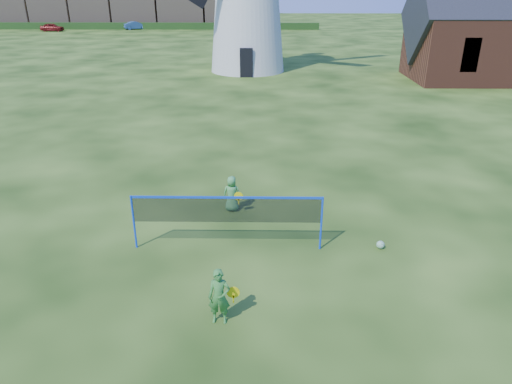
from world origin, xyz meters
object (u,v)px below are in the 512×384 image
object	(u,v)px
play_ball	(380,245)
car_left	(52,27)
car_right	(136,25)
chapel	(509,33)
player_girl	(219,297)
player_boy	(232,194)
badminton_net	(227,211)

from	to	relation	value
play_ball	car_left	bearing A→B (deg)	119.18
car_right	chapel	bearing A→B (deg)	-161.29
chapel	player_girl	size ratio (longest dim) A/B	10.98
play_ball	car_left	size ratio (longest dim) A/B	0.07
chapel	player_boy	bearing A→B (deg)	-129.93
player_girl	player_boy	world-z (taller)	player_girl
car_right	player_boy	bearing A→B (deg)	172.81
car_left	car_right	world-z (taller)	car_right
car_right	player_girl	bearing A→B (deg)	171.63
badminton_net	car_right	distance (m)	68.38
chapel	badminton_net	bearing A→B (deg)	-127.11
player_girl	chapel	bearing A→B (deg)	57.55
player_boy	car_left	world-z (taller)	car_left
player_boy	play_ball	world-z (taller)	player_boy
badminton_net	player_boy	bearing A→B (deg)	90.62
player_boy	player_girl	bearing A→B (deg)	96.92
play_ball	car_right	size ratio (longest dim) A/B	0.06
chapel	badminton_net	size ratio (longest dim) A/B	2.78
badminton_net	play_ball	xyz separation A→B (m)	(4.15, 0.05, -1.03)
play_ball	badminton_net	bearing A→B (deg)	-179.34
player_girl	play_ball	world-z (taller)	player_girl
chapel	car_right	xyz separation A→B (m)	(-37.59, 41.02, -2.74)
car_left	car_right	size ratio (longest dim) A/B	0.93
car_left	player_girl	bearing A→B (deg)	-152.71
player_girl	car_left	xyz separation A→B (m)	(-30.79, 65.57, -0.06)
chapel	play_ball	distance (m)	28.78
chapel	player_boy	world-z (taller)	chapel
player_girl	badminton_net	bearing A→B (deg)	92.33
car_left	car_right	bearing A→B (deg)	-72.88
play_ball	player_boy	bearing A→B (deg)	151.23
chapel	badminton_net	xyz separation A→B (m)	(-18.68, -24.68, -2.20)
player_boy	play_ball	bearing A→B (deg)	157.39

